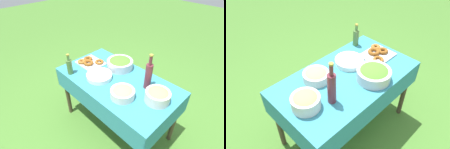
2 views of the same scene
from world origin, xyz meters
The scene contains 9 objects.
ground_plane centered at (0.00, 0.00, 0.00)m, with size 14.00×14.00×0.00m, color #477A2D.
picnic_table centered at (0.00, 0.00, 0.63)m, with size 1.32×0.73×0.74m.
salad_bowl centered at (-0.14, 0.19, 0.80)m, with size 0.30×0.30×0.12m.
pasta_bowl centered at (0.22, -0.15, 0.79)m, with size 0.23×0.23×0.10m.
donut_platter centered at (-0.46, -0.01, 0.76)m, with size 0.31×0.29×0.05m.
plate_stack centered at (-0.16, -0.11, 0.76)m, with size 0.28×0.28×0.05m.
olive_oil_bottle centered at (-0.44, -0.29, 0.83)m, with size 0.06×0.06×0.24m.
wine_bottle centered at (0.30, 0.13, 0.88)m, with size 0.07×0.07×0.38m.
bread_bowl centered at (0.48, 0.03, 0.80)m, with size 0.23×0.23×0.13m.
Camera 1 is at (1.03, -1.08, 1.87)m, focal length 28.00 mm.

